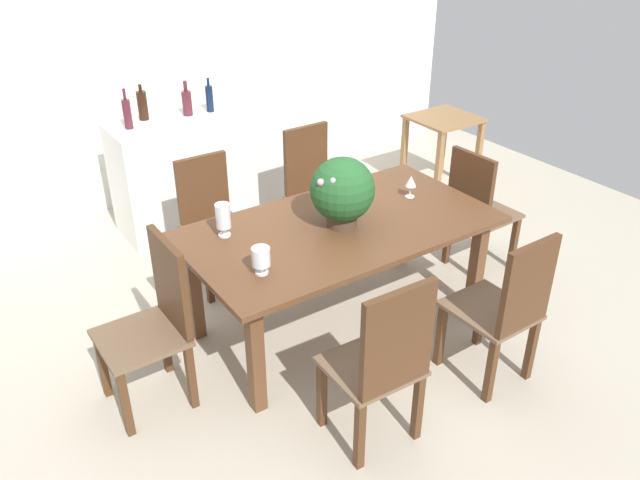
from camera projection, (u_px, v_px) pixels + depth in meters
ground_plane at (333, 317)px, 4.46m from camera, size 7.04×7.04×0.00m
back_wall at (167, 56)px, 5.70m from camera, size 6.40×0.10×2.60m
dining_table at (340, 238)px, 4.08m from camera, size 1.98×1.07×0.76m
chair_far_left at (211, 216)px, 4.65m from camera, size 0.43×0.43×0.96m
chair_far_right at (312, 184)px, 5.07m from camera, size 0.44×0.41×1.02m
chair_near_left at (384, 360)px, 3.19m from camera, size 0.47×0.44×1.04m
chair_head_end at (157, 317)px, 3.53m from camera, size 0.46×0.45×1.01m
chair_foot_end at (477, 207)px, 4.76m from camera, size 0.45×0.44×0.98m
chair_near_right at (507, 306)px, 3.63m from camera, size 0.43×0.48×1.01m
flower_centerpiece at (342, 191)px, 3.92m from camera, size 0.40×0.40×0.45m
crystal_vase_left at (223, 217)px, 3.85m from camera, size 0.09×0.09×0.21m
crystal_vase_center_near at (261, 258)px, 3.49m from camera, size 0.10×0.10×0.16m
wine_glass at (411, 182)px, 4.34m from camera, size 0.08×0.08×0.16m
kitchen_counter at (204, 169)px, 5.54m from camera, size 1.50×0.56×0.96m
wine_bottle_dark at (142, 105)px, 5.16m from camera, size 0.08×0.08×0.29m
wine_bottle_amber at (187, 102)px, 5.27m from camera, size 0.08×0.08×0.29m
wine_bottle_clear at (209, 98)px, 5.35m from camera, size 0.06×0.06×0.28m
wine_bottle_tall at (127, 113)px, 4.97m from camera, size 0.07×0.07×0.32m
side_table at (443, 134)px, 6.11m from camera, size 0.60×0.57×0.72m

